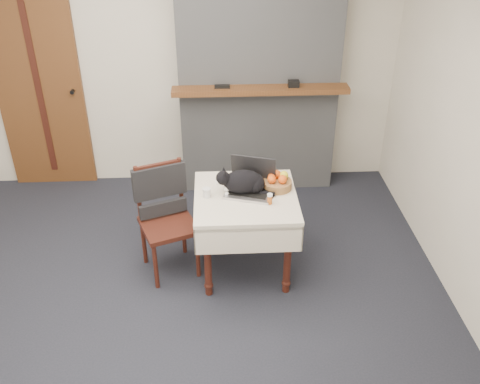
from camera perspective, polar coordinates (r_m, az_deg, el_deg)
The scene contains 12 objects.
ground at distance 4.16m, azimuth -8.86°, elevation -12.04°, with size 4.50×4.50×0.00m, color black.
room_shell at distance 3.67m, azimuth -10.53°, elevation 13.85°, with size 4.52×4.01×2.61m.
door at distance 5.57m, azimuth -20.57°, elevation 10.10°, with size 0.82×0.10×2.00m.
chimney at distance 5.12m, azimuth 2.03°, elevation 13.81°, with size 1.62×0.48×2.60m.
side_table at distance 4.12m, azimuth 0.59°, elevation -1.72°, with size 0.78×0.78×0.70m.
laptop at distance 4.10m, azimuth 1.16°, elevation 0.96°, with size 0.42×0.39×0.26m.
cat at distance 4.05m, azimuth 0.41°, elevation 1.06°, with size 0.45×0.20×0.22m.
cream_jar at distance 4.04m, azimuth -3.58°, elevation -0.07°, with size 0.06×0.06×0.07m, color silver.
pill_bottle at distance 3.95m, azimuth 3.20°, elevation -0.72°, with size 0.04×0.04×0.08m.
fruit_basket at distance 4.15m, azimuth 3.98°, elevation 1.08°, with size 0.23×0.23×0.13m.
desk_clutter at distance 4.08m, azimuth 3.63°, elevation -0.28°, with size 0.12×0.01×0.01m, color black.
chair at distance 4.23m, azimuth -8.16°, elevation -1.26°, with size 0.52×0.52×0.91m.
Camera 1 is at (0.47, -3.02, 2.83)m, focal length 40.00 mm.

